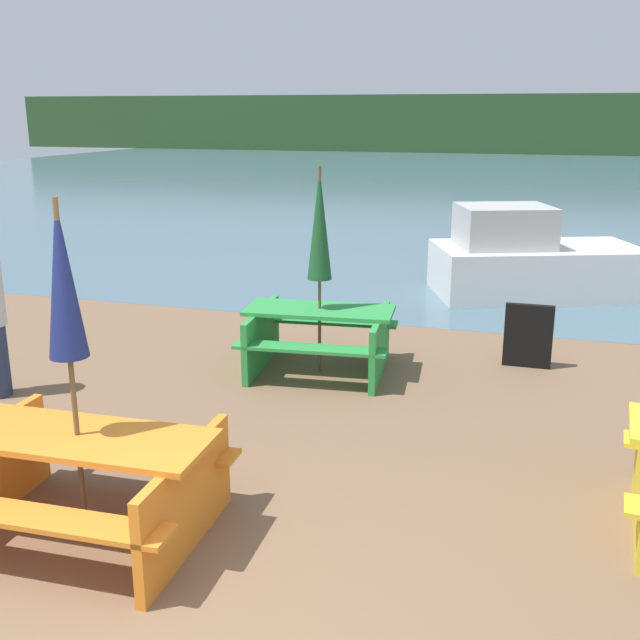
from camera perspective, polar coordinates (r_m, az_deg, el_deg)
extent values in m
cube|color=slate|center=(35.10, 14.19, 10.47)|extent=(60.00, 50.00, 0.00)
cube|color=#284723|center=(54.98, 15.53, 14.19)|extent=(80.00, 1.60, 4.00)
cube|color=orange|center=(5.45, -17.99, -8.51)|extent=(1.88, 0.76, 0.04)
cube|color=orange|center=(5.18, -21.03, -13.86)|extent=(1.87, 0.34, 0.04)
cube|color=orange|center=(6.00, -14.91, -9.16)|extent=(1.87, 0.34, 0.04)
cube|color=orange|center=(5.26, -10.14, -13.49)|extent=(0.12, 1.38, 0.72)
cube|color=green|center=(8.45, -0.03, 0.75)|extent=(1.72, 0.86, 0.04)
cube|color=green|center=(8.01, -0.80, -2.19)|extent=(1.68, 0.44, 0.04)
cube|color=green|center=(9.04, 0.65, -0.09)|extent=(1.68, 0.44, 0.04)
cube|color=green|center=(8.71, -4.50, -1.39)|extent=(0.20, 1.38, 0.70)
cube|color=green|center=(8.45, 4.57, -1.93)|extent=(0.20, 1.38, 0.70)
cylinder|color=brown|center=(5.29, -18.39, -4.03)|extent=(0.04, 0.04, 2.38)
cone|color=navy|center=(5.11, -19.03, 2.97)|extent=(0.26, 0.26, 1.05)
cylinder|color=brown|center=(8.35, -0.03, 3.66)|extent=(0.04, 0.04, 2.32)
cone|color=#195128|center=(8.25, -0.03, 7.35)|extent=(0.27, 0.27, 1.24)
cube|color=silver|center=(12.66, 16.13, 3.66)|extent=(3.60, 2.71, 0.80)
cube|color=#B2B2B2|center=(12.35, 13.85, 6.96)|extent=(1.74, 1.60, 0.65)
cube|color=black|center=(9.02, 15.58, -1.17)|extent=(0.55, 0.08, 0.75)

